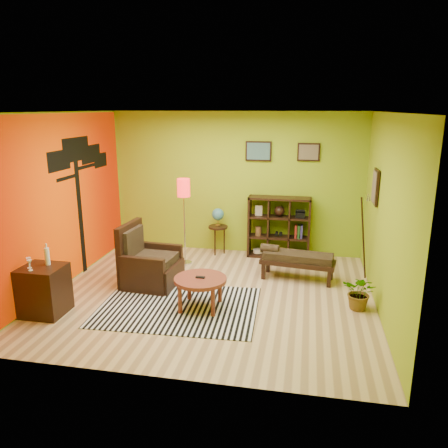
% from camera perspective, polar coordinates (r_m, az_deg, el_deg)
% --- Properties ---
extents(ground, '(5.00, 5.00, 0.00)m').
position_cam_1_polar(ground, '(7.00, -1.65, -9.18)').
color(ground, tan).
rests_on(ground, ground).
extents(room_shell, '(5.04, 4.54, 2.82)m').
position_cam_1_polar(room_shell, '(6.51, -2.54, 5.57)').
color(room_shell, '#8CAC19').
rests_on(room_shell, ground).
extents(zebra_rug, '(2.39, 1.79, 0.01)m').
position_cam_1_polar(zebra_rug, '(6.62, -5.95, -10.68)').
color(zebra_rug, silver).
rests_on(zebra_rug, ground).
extents(coffee_table, '(0.77, 0.77, 0.49)m').
position_cam_1_polar(coffee_table, '(6.41, -3.11, -7.58)').
color(coffee_table, maroon).
rests_on(coffee_table, ground).
extents(armchair, '(0.91, 0.92, 1.03)m').
position_cam_1_polar(armchair, '(7.38, -9.85, -5.47)').
color(armchair, black).
rests_on(armchair, ground).
extents(side_cabinet, '(0.60, 0.54, 1.02)m').
position_cam_1_polar(side_cabinet, '(6.76, -22.52, -7.97)').
color(side_cabinet, black).
rests_on(side_cabinet, ground).
extents(floor_lamp, '(0.24, 0.24, 1.62)m').
position_cam_1_polar(floor_lamp, '(8.00, -5.28, 3.73)').
color(floor_lamp, silver).
rests_on(floor_lamp, ground).
extents(globe_table, '(0.38, 0.38, 0.94)m').
position_cam_1_polar(globe_table, '(8.66, -0.80, 0.58)').
color(globe_table, black).
rests_on(globe_table, ground).
extents(cube_shelf, '(1.20, 0.35, 1.20)m').
position_cam_1_polar(cube_shelf, '(8.58, 7.27, -0.44)').
color(cube_shelf, black).
rests_on(cube_shelf, ground).
extents(bench, '(1.30, 0.61, 0.58)m').
position_cam_1_polar(bench, '(7.56, 9.35, -4.47)').
color(bench, black).
rests_on(bench, ground).
extents(potted_plant, '(0.65, 0.68, 0.41)m').
position_cam_1_polar(potted_plant, '(6.73, 17.34, -8.97)').
color(potted_plant, '#26661E').
rests_on(potted_plant, ground).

